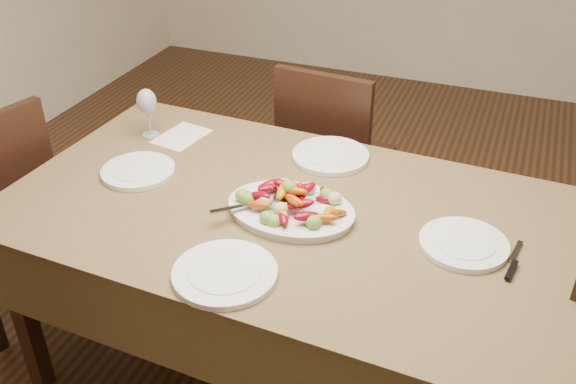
% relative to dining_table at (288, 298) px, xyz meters
% --- Properties ---
extents(floor, '(6.00, 6.00, 0.00)m').
position_rel_dining_table_xyz_m(floor, '(0.20, 0.07, -0.38)').
color(floor, '#3B2212').
rests_on(floor, ground).
extents(dining_table, '(1.89, 1.12, 0.76)m').
position_rel_dining_table_xyz_m(dining_table, '(0.00, 0.00, 0.00)').
color(dining_table, brown).
rests_on(dining_table, ground).
extents(chair_far, '(0.45, 0.45, 0.95)m').
position_rel_dining_table_xyz_m(chair_far, '(-0.10, 0.86, 0.10)').
color(chair_far, black).
rests_on(chair_far, ground).
extents(serving_platter, '(0.41, 0.31, 0.02)m').
position_rel_dining_table_xyz_m(serving_platter, '(0.02, -0.03, 0.39)').
color(serving_platter, white).
rests_on(serving_platter, dining_table).
extents(roasted_vegetables, '(0.34, 0.24, 0.09)m').
position_rel_dining_table_xyz_m(roasted_vegetables, '(0.02, -0.03, 0.45)').
color(roasted_vegetables, maroon).
rests_on(roasted_vegetables, serving_platter).
extents(serving_spoon, '(0.25, 0.23, 0.03)m').
position_rel_dining_table_xyz_m(serving_spoon, '(-0.05, -0.06, 0.43)').
color(serving_spoon, '#9EA0A8').
rests_on(serving_spoon, serving_platter).
extents(plate_left, '(0.26, 0.26, 0.02)m').
position_rel_dining_table_xyz_m(plate_left, '(-0.57, 0.01, 0.39)').
color(plate_left, white).
rests_on(plate_left, dining_table).
extents(plate_right, '(0.26, 0.26, 0.02)m').
position_rel_dining_table_xyz_m(plate_right, '(0.55, -0.00, 0.39)').
color(plate_right, white).
rests_on(plate_right, dining_table).
extents(plate_far, '(0.28, 0.28, 0.02)m').
position_rel_dining_table_xyz_m(plate_far, '(0.02, 0.36, 0.39)').
color(plate_far, white).
rests_on(plate_far, dining_table).
extents(plate_near, '(0.29, 0.29, 0.02)m').
position_rel_dining_table_xyz_m(plate_near, '(-0.04, -0.38, 0.39)').
color(plate_near, white).
rests_on(plate_near, dining_table).
extents(wine_glass, '(0.08, 0.08, 0.20)m').
position_rel_dining_table_xyz_m(wine_glass, '(-0.68, 0.28, 0.48)').
color(wine_glass, '#8C99A5').
rests_on(wine_glass, dining_table).
extents(menu_card, '(0.18, 0.23, 0.00)m').
position_rel_dining_table_xyz_m(menu_card, '(-0.57, 0.32, 0.38)').
color(menu_card, silver).
rests_on(menu_card, dining_table).
extents(table_knife, '(0.05, 0.20, 0.01)m').
position_rel_dining_table_xyz_m(table_knife, '(0.70, -0.03, 0.38)').
color(table_knife, '#9EA0A8').
rests_on(table_knife, dining_table).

